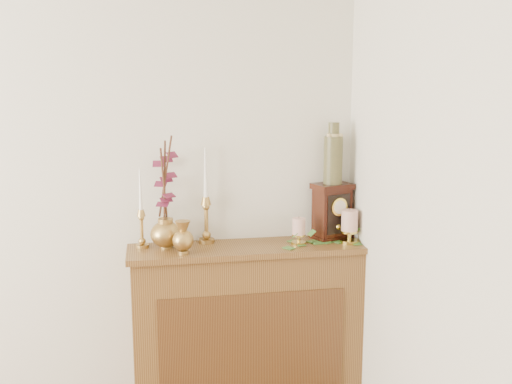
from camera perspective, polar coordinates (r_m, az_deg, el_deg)
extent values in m
cube|color=brown|center=(3.30, -0.81, -13.17)|extent=(1.20, 0.30, 0.90)
cube|color=#563719|center=(3.18, -0.34, -14.99)|extent=(0.96, 0.01, 0.63)
cube|color=brown|center=(3.14, -0.83, -5.38)|extent=(1.24, 0.34, 0.03)
cylinder|color=#B38C47|center=(3.15, -10.78, -5.07)|extent=(0.07, 0.07, 0.02)
sphere|color=#B38C47|center=(3.15, -10.79, -4.62)|extent=(0.04, 0.04, 0.04)
cylinder|color=#B38C47|center=(3.13, -10.83, -3.57)|extent=(0.02, 0.02, 0.12)
sphere|color=#B38C47|center=(3.12, -10.87, -2.43)|extent=(0.03, 0.03, 0.03)
cone|color=#B38C47|center=(3.11, -10.89, -1.97)|extent=(0.04, 0.04, 0.03)
cone|color=white|center=(3.09, -10.96, 0.20)|extent=(0.02, 0.02, 0.21)
cylinder|color=#B38C47|center=(3.20, -4.73, -4.65)|extent=(0.08, 0.08, 0.02)
sphere|color=#B38C47|center=(3.19, -4.74, -4.10)|extent=(0.05, 0.05, 0.05)
cylinder|color=#B38C47|center=(3.17, -4.76, -2.81)|extent=(0.02, 0.02, 0.15)
sphere|color=#B38C47|center=(3.16, -4.78, -1.41)|extent=(0.04, 0.04, 0.04)
cone|color=#B38C47|center=(3.15, -4.79, -0.85)|extent=(0.05, 0.05, 0.04)
cone|color=white|center=(3.12, -4.83, 1.81)|extent=(0.02, 0.02, 0.26)
cylinder|color=#B38C47|center=(3.00, -6.93, -5.73)|extent=(0.05, 0.05, 0.02)
sphere|color=#B38C47|center=(2.99, -6.96, -4.59)|extent=(0.11, 0.11, 0.11)
cone|color=#B38C47|center=(2.97, -6.99, -3.25)|extent=(0.08, 0.08, 0.05)
cylinder|color=#B38C47|center=(3.13, -8.55, -5.19)|extent=(0.07, 0.07, 0.01)
ellipsoid|color=#B38C47|center=(3.11, -8.58, -3.99)|extent=(0.16, 0.16, 0.14)
cylinder|color=#B38C47|center=(3.09, -8.62, -2.77)|extent=(0.08, 0.08, 0.03)
cylinder|color=#472819|center=(3.07, -8.78, 0.77)|extent=(0.03, 0.10, 0.38)
cylinder|color=#472819|center=(3.06, -8.70, 1.09)|extent=(0.02, 0.08, 0.41)
cylinder|color=#472819|center=(3.06, -8.64, 1.40)|extent=(0.08, 0.13, 0.43)
cylinder|color=gold|center=(3.17, 4.08, -4.86)|extent=(0.08, 0.08, 0.01)
cylinder|color=gold|center=(3.17, 4.08, -4.45)|extent=(0.02, 0.02, 0.03)
cylinder|color=gold|center=(3.16, 4.09, -4.10)|extent=(0.07, 0.07, 0.01)
cylinder|color=beige|center=(3.15, 4.10, -3.27)|extent=(0.07, 0.07, 0.09)
cylinder|color=#472819|center=(3.14, 4.11, -2.42)|extent=(0.00, 0.00, 0.01)
cylinder|color=gold|center=(3.22, 8.85, -4.67)|extent=(0.10, 0.10, 0.02)
cylinder|color=gold|center=(3.22, 8.86, -4.16)|extent=(0.02, 0.02, 0.04)
cylinder|color=gold|center=(3.21, 8.87, -3.73)|extent=(0.09, 0.09, 0.01)
cylinder|color=beige|center=(3.20, 8.90, -2.69)|extent=(0.09, 0.09, 0.11)
cylinder|color=#472819|center=(3.18, 8.93, -1.64)|extent=(0.00, 0.00, 0.01)
cube|color=#396827|center=(3.13, 5.57, -5.11)|extent=(0.05, 0.06, 0.00)
cube|color=#396827|center=(3.26, 5.69, -4.49)|extent=(0.05, 0.06, 0.00)
cube|color=#396827|center=(3.28, 10.93, -4.55)|extent=(0.06, 0.06, 0.00)
cube|color=#396827|center=(3.11, 5.82, -5.23)|extent=(0.07, 0.06, 0.00)
cube|color=#396827|center=(3.25, 4.78, -4.54)|extent=(0.06, 0.07, 0.00)
cube|color=#396827|center=(3.28, 9.11, -4.50)|extent=(0.05, 0.06, 0.00)
cube|color=#396827|center=(3.17, 3.18, -4.90)|extent=(0.07, 0.07, 0.00)
cube|color=#396827|center=(3.31, 9.28, -4.35)|extent=(0.07, 0.07, 0.00)
cube|color=#396827|center=(3.26, 8.63, -4.58)|extent=(0.05, 0.06, 0.00)
cube|color=#396827|center=(3.17, 7.48, -4.98)|extent=(0.06, 0.07, 0.00)
cube|color=#396827|center=(3.15, 3.83, -4.05)|extent=(0.05, 0.06, 0.03)
cube|color=#396827|center=(3.10, 5.31, -3.89)|extent=(0.05, 0.06, 0.03)
cube|color=#396827|center=(3.24, 9.93, -3.57)|extent=(0.06, 0.06, 0.03)
cube|color=black|center=(3.31, 7.18, -4.21)|extent=(0.24, 0.20, 0.02)
cube|color=black|center=(3.27, 7.23, -1.99)|extent=(0.21, 0.17, 0.26)
cube|color=black|center=(3.25, 7.29, 0.55)|extent=(0.24, 0.20, 0.03)
cube|color=black|center=(3.22, 7.87, -2.11)|extent=(0.14, 0.05, 0.21)
cylinder|color=yellow|center=(3.21, 7.94, -1.42)|extent=(0.10, 0.04, 0.10)
cylinder|color=silver|center=(3.21, 7.94, -1.42)|extent=(0.07, 0.03, 0.07)
sphere|color=yellow|center=(3.24, 7.80, -3.32)|extent=(0.03, 0.03, 0.03)
cylinder|color=#162D22|center=(3.22, 7.35, 3.03)|extent=(0.10, 0.10, 0.25)
cylinder|color=#162D22|center=(3.21, 7.42, 5.84)|extent=(0.06, 0.06, 0.08)
cylinder|color=tan|center=(3.21, 7.41, 5.37)|extent=(0.07, 0.07, 0.02)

